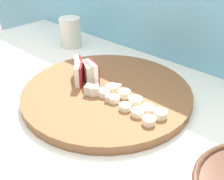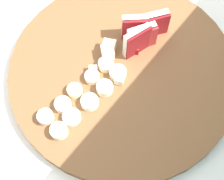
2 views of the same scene
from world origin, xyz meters
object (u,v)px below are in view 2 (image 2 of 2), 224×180
apple_wedge_fan (142,32)px  apple_dice_pile (111,55)px  cutting_board (123,71)px  banana_slice_rows (84,96)px

apple_wedge_fan → apple_dice_pile: bearing=-18.4°
cutting_board → apple_dice_pile: bearing=-97.1°
cutting_board → apple_wedge_fan: 0.08m
apple_dice_pile → banana_slice_rows: size_ratio=0.59×
apple_dice_pile → apple_wedge_fan: bearing=161.6°
apple_wedge_fan → banana_slice_rows: 0.15m
apple_wedge_fan → apple_dice_pile: 0.07m
apple_wedge_fan → apple_dice_pile: size_ratio=1.03×
cutting_board → apple_wedge_fan: apple_wedge_fan is taller
apple_wedge_fan → apple_dice_pile: (0.06, -0.02, -0.02)m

